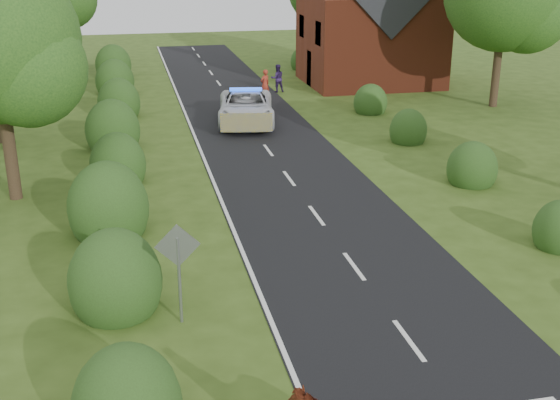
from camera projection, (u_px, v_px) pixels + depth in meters
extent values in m
plane|color=#354D18|center=(409.00, 341.00, 16.04)|extent=(120.00, 120.00, 0.00)
cube|color=black|center=(273.00, 157.00, 29.78)|extent=(6.00, 70.00, 0.02)
cube|color=white|center=(409.00, 340.00, 16.03)|extent=(0.12, 1.80, 0.01)
cube|color=white|center=(354.00, 266.00, 19.70)|extent=(0.12, 1.80, 0.01)
cube|color=white|center=(316.00, 215.00, 23.36)|extent=(0.12, 1.80, 0.01)
cube|color=white|center=(289.00, 178.00, 27.03)|extent=(0.12, 1.80, 0.01)
cube|color=white|center=(268.00, 150.00, 30.69)|extent=(0.12, 1.80, 0.01)
cube|color=white|center=(252.00, 128.00, 34.36)|extent=(0.12, 1.80, 0.01)
cube|color=white|center=(239.00, 110.00, 38.02)|extent=(0.12, 1.80, 0.01)
cube|color=white|center=(228.00, 95.00, 41.69)|extent=(0.12, 1.80, 0.01)
cube|color=white|center=(219.00, 83.00, 45.35)|extent=(0.12, 1.80, 0.01)
cube|color=white|center=(211.00, 73.00, 49.02)|extent=(0.12, 1.80, 0.01)
cube|color=white|center=(204.00, 63.00, 52.68)|extent=(0.12, 1.80, 0.01)
cube|color=white|center=(198.00, 56.00, 56.35)|extent=(0.12, 1.80, 0.01)
cube|color=white|center=(193.00, 49.00, 60.01)|extent=(0.12, 1.80, 0.01)
cube|color=white|center=(205.00, 161.00, 29.19)|extent=(0.12, 70.00, 0.01)
ellipsoid|color=#2A471B|center=(115.00, 282.00, 17.21)|extent=(2.30, 2.41, 2.70)
ellipsoid|color=#2A471B|center=(108.00, 208.00, 21.72)|extent=(2.50, 2.62, 3.00)
ellipsoid|color=#2A471B|center=(118.00, 165.00, 26.41)|extent=(2.10, 2.20, 2.50)
ellipsoid|color=#2A471B|center=(113.00, 131.00, 30.93)|extent=(2.40, 2.52, 2.80)
ellipsoid|color=#2A471B|center=(119.00, 103.00, 36.50)|extent=(2.20, 2.31, 2.60)
ellipsoid|color=#2A471B|center=(115.00, 82.00, 41.95)|extent=(2.30, 2.41, 2.70)
ellipsoid|color=#2A471B|center=(113.00, 65.00, 47.42)|extent=(2.40, 2.52, 2.80)
ellipsoid|color=#2A471B|center=(560.00, 231.00, 20.82)|extent=(1.60, 1.68, 1.90)
ellipsoid|color=#2A471B|center=(472.00, 169.00, 26.34)|extent=(1.90, 2.00, 2.10)
ellipsoid|color=#2A471B|center=(408.00, 130.00, 31.83)|extent=(1.70, 1.78, 2.00)
ellipsoid|color=#2A471B|center=(370.00, 102.00, 37.39)|extent=(1.80, 1.89, 2.00)
ellipsoid|color=#2A471B|center=(302.00, 62.00, 50.18)|extent=(1.70, 1.78, 2.00)
cylinder|color=#332316|center=(9.00, 145.00, 24.32)|extent=(0.44, 0.44, 3.96)
sphere|color=#477A24|center=(27.00, 68.00, 23.07)|extent=(3.92, 3.92, 3.92)
sphere|color=#477A24|center=(13.00, 45.00, 30.19)|extent=(3.92, 3.92, 3.92)
cylinder|color=#332316|center=(56.00, 39.00, 49.84)|extent=(0.44, 0.44, 4.18)
cylinder|color=#332316|center=(497.00, 67.00, 38.28)|extent=(0.44, 0.44, 4.40)
sphere|color=#477A24|center=(528.00, 11.00, 36.89)|extent=(4.48, 4.48, 4.48)
cylinder|color=#332316|center=(327.00, 37.00, 52.00)|extent=(0.44, 0.44, 3.96)
sphere|color=#477A24|center=(344.00, 0.00, 50.73)|extent=(4.20, 4.20, 4.20)
cylinder|color=gray|center=(179.00, 281.00, 16.48)|extent=(0.08, 0.08, 2.20)
cube|color=gray|center=(178.00, 246.00, 16.17)|extent=(1.06, 0.04, 1.06)
cube|color=maroon|center=(370.00, 40.00, 44.51)|extent=(8.00, 7.00, 5.50)
imported|color=silver|center=(246.00, 107.00, 35.20)|extent=(3.62, 6.19, 1.62)
cube|color=yellow|center=(246.00, 123.00, 32.47)|extent=(2.39, 0.46, 0.89)
cube|color=blue|center=(246.00, 89.00, 34.89)|extent=(1.64, 0.54, 0.14)
imported|color=#A13121|center=(265.00, 84.00, 40.57)|extent=(0.74, 0.66, 1.71)
imported|color=#331E52|center=(277.00, 78.00, 42.47)|extent=(0.85, 0.69, 1.68)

